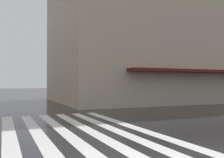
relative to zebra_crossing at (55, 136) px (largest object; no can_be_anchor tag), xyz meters
The scene contains 1 object.
zebra_crossing is the anchor object (origin of this frame).
Camera 1 is at (-5.13, 2.77, 1.89)m, focal length 40.40 mm.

